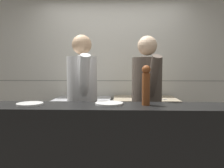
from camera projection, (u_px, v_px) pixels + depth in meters
wall_back_tiled at (113, 72)px, 3.75m from camera, size 8.00×0.06×2.60m
oven_range at (83, 127)px, 3.44m from camera, size 0.88×0.71×0.89m
prep_counter at (145, 127)px, 3.40m from camera, size 0.96×0.65×0.91m
pass_counter at (112, 159)px, 2.07m from camera, size 2.37×0.45×1.03m
stock_pot at (79, 92)px, 3.39m from camera, size 0.34×0.34×0.22m
chefs_knife at (153, 98)px, 3.27m from camera, size 0.33×0.18×0.02m
plated_dish_main at (30, 104)px, 2.06m from camera, size 0.24×0.24×0.02m
plated_dish_appetiser at (109, 103)px, 2.09m from camera, size 0.27×0.27×0.02m
pepper_mill at (146, 84)px, 2.03m from camera, size 0.08×0.08×0.37m
chef_head_cook at (82, 101)px, 2.62m from camera, size 0.44×0.76×1.76m
chef_sous at (147, 101)px, 2.62m from camera, size 0.42×0.77×1.75m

